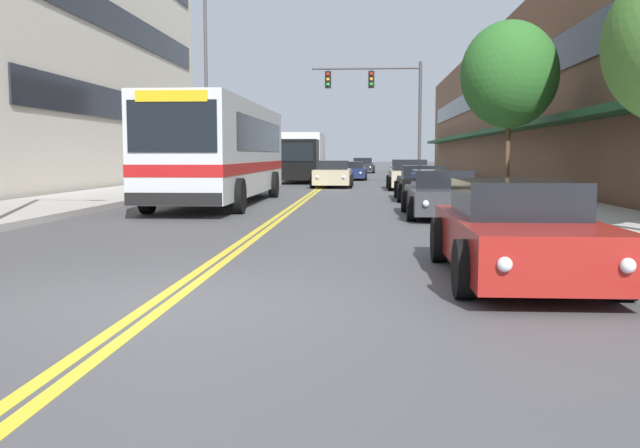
% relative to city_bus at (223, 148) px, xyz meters
% --- Properties ---
extents(ground_plane, '(240.00, 240.00, 0.00)m').
position_rel_city_bus_xyz_m(ground_plane, '(2.57, 20.91, -1.86)').
color(ground_plane, '#4C4C4F').
extents(sidewalk_left, '(3.99, 106.00, 0.17)m').
position_rel_city_bus_xyz_m(sidewalk_left, '(-4.93, 20.91, -1.78)').
color(sidewalk_left, '#B2ADA5').
rests_on(sidewalk_left, ground_plane).
extents(sidewalk_right, '(3.99, 106.00, 0.17)m').
position_rel_city_bus_xyz_m(sidewalk_right, '(10.06, 20.91, -1.78)').
color(sidewalk_right, '#B2ADA5').
rests_on(sidewalk_right, ground_plane).
extents(centre_line, '(0.34, 106.00, 0.01)m').
position_rel_city_bus_xyz_m(centre_line, '(2.57, 20.91, -1.86)').
color(centre_line, yellow).
rests_on(centre_line, ground_plane).
extents(storefront_row_right, '(9.10, 68.00, 8.93)m').
position_rel_city_bus_xyz_m(storefront_row_right, '(16.28, 20.91, 2.60)').
color(storefront_row_right, brown).
rests_on(storefront_row_right, ground_plane).
extents(city_bus, '(2.89, 12.44, 3.30)m').
position_rel_city_bus_xyz_m(city_bus, '(0.00, 0.00, 0.00)').
color(city_bus, silver).
rests_on(city_bus, ground_plane).
extents(car_silver_parked_left_mid, '(1.97, 4.53, 1.41)m').
position_rel_city_bus_xyz_m(car_silver_parked_left_mid, '(-1.72, 10.62, -1.21)').
color(car_silver_parked_left_mid, '#B7B7BC').
rests_on(car_silver_parked_left_mid, ground_plane).
extents(car_red_parked_right_foreground, '(2.01, 4.69, 1.30)m').
position_rel_city_bus_xyz_m(car_red_parked_right_foreground, '(6.85, -14.30, -1.25)').
color(car_red_parked_right_foreground, maroon).
rests_on(car_red_parked_right_foreground, ground_plane).
extents(car_champagne_parked_right_mid, '(2.08, 4.36, 1.41)m').
position_rel_city_bus_xyz_m(car_champagne_parked_right_mid, '(6.87, 10.10, -1.21)').
color(car_champagne_parked_right_mid, beige).
rests_on(car_champagne_parked_right_mid, ground_plane).
extents(car_dark_grey_parked_right_far, '(1.98, 4.62, 1.23)m').
position_rel_city_bus_xyz_m(car_dark_grey_parked_right_far, '(6.84, -4.73, -1.29)').
color(car_dark_grey_parked_right_far, '#38383D').
rests_on(car_dark_grey_parked_right_far, ground_plane).
extents(car_black_parked_right_end, '(1.99, 4.34, 1.25)m').
position_rel_city_bus_xyz_m(car_black_parked_right_end, '(6.91, 2.26, -1.27)').
color(car_black_parked_right_end, black).
rests_on(car_black_parked_right_end, ground_plane).
extents(car_navy_moving_lead, '(2.20, 4.90, 1.19)m').
position_rel_city_bus_xyz_m(car_navy_moving_lead, '(3.80, 23.03, -1.30)').
color(car_navy_moving_lead, '#19234C').
rests_on(car_navy_moving_lead, ground_plane).
extents(car_beige_moving_second, '(2.05, 4.65, 1.34)m').
position_rel_city_bus_xyz_m(car_beige_moving_second, '(3.14, 12.32, -1.23)').
color(car_beige_moving_second, '#BCAD89').
rests_on(car_beige_moving_second, ground_plane).
extents(car_charcoal_moving_third, '(2.16, 4.66, 1.35)m').
position_rel_city_bus_xyz_m(car_charcoal_moving_third, '(4.52, 40.85, -1.23)').
color(car_charcoal_moving_third, '#232328').
rests_on(car_charcoal_moving_third, ground_plane).
extents(box_truck, '(2.64, 7.94, 2.93)m').
position_rel_city_bus_xyz_m(box_truck, '(0.99, 18.89, -0.34)').
color(box_truck, black).
rests_on(box_truck, ground_plane).
extents(traffic_signal_mast, '(6.05, 0.38, 6.71)m').
position_rel_city_bus_xyz_m(traffic_signal_mast, '(5.75, 15.90, 2.91)').
color(traffic_signal_mast, '#47474C').
rests_on(traffic_signal_mast, ground_plane).
extents(street_lamp_left_far, '(2.05, 0.28, 9.43)m').
position_rel_city_bus_xyz_m(street_lamp_left_far, '(-2.50, 9.77, 3.60)').
color(street_lamp_left_far, '#47474C').
rests_on(street_lamp_left_far, ground_plane).
extents(street_tree_right_mid, '(3.25, 3.25, 5.95)m').
position_rel_city_bus_xyz_m(street_tree_right_mid, '(9.61, 0.73, 2.46)').
color(street_tree_right_mid, brown).
rests_on(street_tree_right_mid, sidewalk_right).
extents(fire_hydrant, '(0.29, 0.21, 0.85)m').
position_rel_city_bus_xyz_m(fire_hydrant, '(8.51, -5.06, -1.27)').
color(fire_hydrant, '#B7B7BC').
rests_on(fire_hydrant, sidewalk_right).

